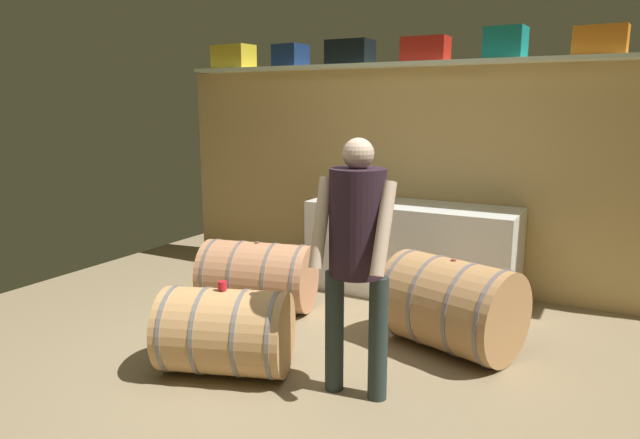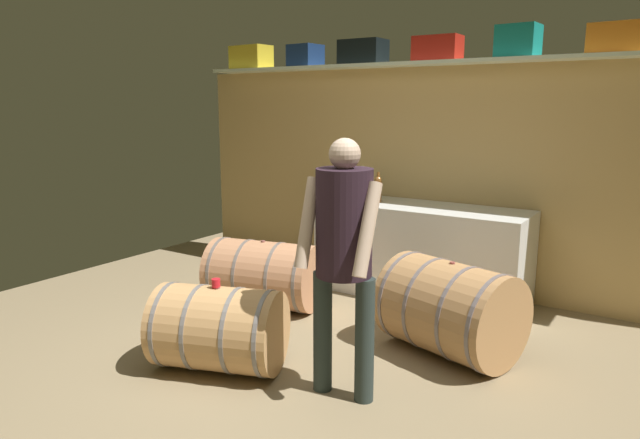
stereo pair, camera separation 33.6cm
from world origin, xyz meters
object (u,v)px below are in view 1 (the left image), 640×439
at_px(toolcase_red, 425,49).
at_px(wine_glass, 348,188).
at_px(toolcase_navy, 290,56).
at_px(wine_barrel_flank, 258,275).
at_px(work_cabinet, 411,249).
at_px(toolcase_teal, 505,43).
at_px(tasting_cup, 222,285).
at_px(toolcase_orange, 600,41).
at_px(wine_barrel_far, 452,305).
at_px(wine_bottle_amber, 368,188).
at_px(winemaker_pouring, 357,242).
at_px(toolcase_yellow, 233,57).
at_px(toolcase_black, 350,52).
at_px(wine_barrel_near, 225,331).
at_px(wine_bottle_clear, 352,186).

xyz_separation_m(toolcase_red, wine_glass, (-0.69, -0.16, -1.28)).
height_order(toolcase_navy, wine_barrel_flank, toolcase_navy).
bearing_deg(toolcase_red, work_cabinet, -87.99).
bearing_deg(toolcase_red, toolcase_navy, 179.81).
bearing_deg(toolcase_teal, wine_barrel_flank, -140.09).
height_order(toolcase_red, tasting_cup, toolcase_red).
bearing_deg(work_cabinet, toolcase_orange, 9.56).
bearing_deg(wine_barrel_far, toolcase_teal, 106.58).
height_order(toolcase_navy, wine_bottle_amber, toolcase_navy).
bearing_deg(wine_bottle_amber, wine_barrel_flank, -121.81).
relative_size(wine_bottle_amber, winemaker_pouring, 0.18).
bearing_deg(wine_bottle_amber, work_cabinet, 6.92).
distance_m(toolcase_yellow, toolcase_orange, 3.56).
distance_m(toolcase_black, wine_bottle_amber, 1.33).
height_order(wine_barrel_flank, tasting_cup, tasting_cup).
distance_m(toolcase_navy, toolcase_black, 0.67).
xyz_separation_m(toolcase_red, wine_bottle_amber, (-0.41, -0.29, -1.25)).
relative_size(toolcase_yellow, tasting_cup, 7.59).
bearing_deg(toolcase_black, toolcase_yellow, 179.01).
xyz_separation_m(toolcase_navy, wine_barrel_far, (2.12, -1.29, -1.89)).
distance_m(work_cabinet, wine_barrel_near, 2.18).
relative_size(toolcase_red, work_cabinet, 0.21).
height_order(toolcase_teal, winemaker_pouring, toolcase_teal).
height_order(wine_bottle_amber, tasting_cup, wine_bottle_amber).
height_order(wine_barrel_far, winemaker_pouring, winemaker_pouring).
xyz_separation_m(toolcase_black, toolcase_teal, (1.45, 0.00, 0.02)).
distance_m(toolcase_teal, work_cabinet, 1.96).
height_order(wine_bottle_amber, winemaker_pouring, winemaker_pouring).
relative_size(work_cabinet, wine_glass, 13.53).
xyz_separation_m(toolcase_red, wine_bottle_clear, (-0.55, -0.35, -1.23)).
relative_size(wine_bottle_amber, wine_barrel_flank, 0.27).
bearing_deg(wine_bottle_clear, work_cabinet, 11.27).
bearing_deg(wine_bottle_amber, wine_barrel_near, -92.35).
height_order(wine_glass, winemaker_pouring, winemaker_pouring).
xyz_separation_m(work_cabinet, wine_barrel_near, (-0.51, -2.12, -0.14)).
distance_m(toolcase_black, tasting_cup, 2.87).
bearing_deg(toolcase_black, wine_bottle_amber, -41.48).
xyz_separation_m(work_cabinet, winemaker_pouring, (0.36, -1.97, 0.53)).
xyz_separation_m(wine_barrel_near, wine_barrel_far, (1.19, 1.06, 0.05)).
height_order(toolcase_red, work_cabinet, toolcase_red).
bearing_deg(toolcase_black, toolcase_orange, -0.99).
bearing_deg(tasting_cup, toolcase_yellow, 124.72).
bearing_deg(toolcase_teal, winemaker_pouring, -94.72).
bearing_deg(toolcase_teal, wine_bottle_clear, -160.67).
bearing_deg(toolcase_red, toolcase_yellow, 179.81).
xyz_separation_m(wine_glass, tasting_cup, (0.18, -2.20, -0.34)).
height_order(toolcase_teal, wine_barrel_flank, toolcase_teal).
relative_size(toolcase_yellow, toolcase_orange, 1.11).
bearing_deg(winemaker_pouring, wine_barrel_flank, -39.47).
bearing_deg(wine_glass, toolcase_orange, 4.29).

